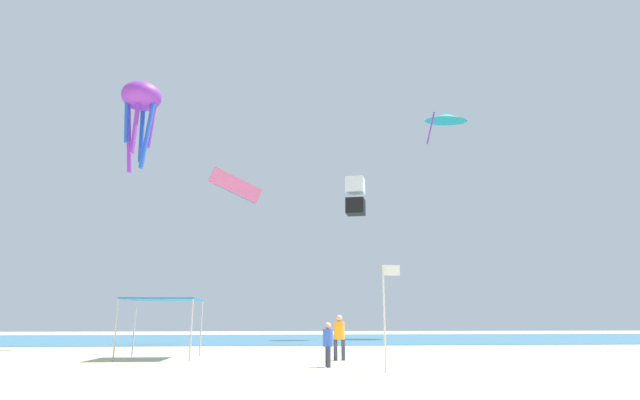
% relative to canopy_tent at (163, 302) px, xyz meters
% --- Properties ---
extents(ground, '(110.00, 110.00, 0.10)m').
position_rel_canopy_tent_xyz_m(ground, '(7.95, -4.02, -2.51)').
color(ground, beige).
extents(ocean_strip, '(110.00, 24.57, 0.03)m').
position_rel_canopy_tent_xyz_m(ocean_strip, '(7.95, 22.58, -2.44)').
color(ocean_strip, teal).
rests_on(ocean_strip, ground).
extents(canopy_tent, '(3.16, 2.78, 2.60)m').
position_rel_canopy_tent_xyz_m(canopy_tent, '(0.00, 0.00, 0.00)').
color(canopy_tent, '#B2B2B7').
rests_on(canopy_tent, ground).
extents(person_near_tent, '(0.37, 0.42, 1.58)m').
position_rel_canopy_tent_xyz_m(person_near_tent, '(7.03, -4.56, -1.53)').
color(person_near_tent, '#33384C').
rests_on(person_near_tent, ground).
extents(person_leftmost, '(0.50, 0.44, 1.87)m').
position_rel_canopy_tent_xyz_m(person_leftmost, '(7.80, -1.58, -1.36)').
color(person_leftmost, '#33384C').
rests_on(person_leftmost, ground).
extents(banner_flag, '(0.61, 0.06, 3.48)m').
position_rel_canopy_tent_xyz_m(banner_flag, '(8.78, -6.65, -0.35)').
color(banner_flag, silver).
rests_on(banner_flag, ground).
extents(kite_box_white, '(2.03, 2.02, 3.43)m').
position_rel_canopy_tent_xyz_m(kite_box_white, '(11.92, 20.19, 10.12)').
color(kite_box_white, white).
extents(kite_parafoil_pink, '(4.09, 1.64, 2.57)m').
position_rel_canopy_tent_xyz_m(kite_parafoil_pink, '(1.68, 14.22, 9.25)').
color(kite_parafoil_pink, pink).
extents(kite_delta_teal, '(5.00, 5.06, 3.54)m').
position_rel_canopy_tent_xyz_m(kite_delta_teal, '(21.90, 23.23, 19.38)').
color(kite_delta_teal, teal).
extents(kite_octopus_purple, '(3.55, 3.55, 6.12)m').
position_rel_canopy_tent_xyz_m(kite_octopus_purple, '(-4.23, 8.29, 13.43)').
color(kite_octopus_purple, purple).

